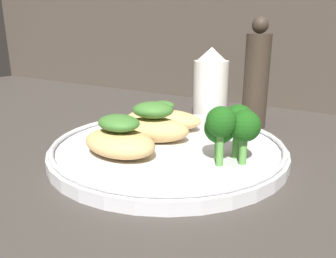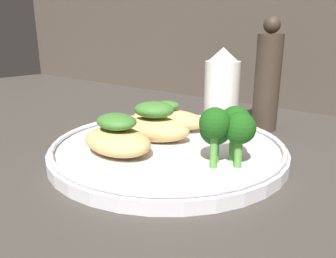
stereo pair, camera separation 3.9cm
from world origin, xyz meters
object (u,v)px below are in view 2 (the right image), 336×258
object	(u,v)px
plate	(168,148)
broccoli_bunch	(227,127)
sauce_bottle	(222,87)
pepper_grinder	(267,79)

from	to	relation	value
plate	broccoli_bunch	distance (cm)	9.51
sauce_bottle	pepper_grinder	bearing A→B (deg)	-0.00
plate	pepper_grinder	xyz separation A→B (cm)	(4.11, 18.55, 6.80)
broccoli_bunch	sauce_bottle	world-z (taller)	sauce_bottle
sauce_bottle	pepper_grinder	size ratio (longest dim) A/B	0.73
sauce_bottle	broccoli_bunch	bearing A→B (deg)	-57.95
pepper_grinder	sauce_bottle	bearing A→B (deg)	180.00
broccoli_bunch	pepper_grinder	size ratio (longest dim) A/B	0.37
plate	sauce_bottle	world-z (taller)	sauce_bottle
broccoli_bunch	pepper_grinder	distance (cm)	19.98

